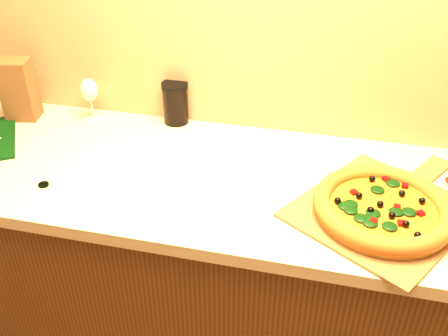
% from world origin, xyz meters
% --- Properties ---
extents(cabinet, '(2.80, 0.65, 0.86)m').
position_xyz_m(cabinet, '(0.00, 1.43, 0.43)').
color(cabinet, '#48240F').
rests_on(cabinet, ground).
extents(countertop, '(2.84, 0.68, 0.04)m').
position_xyz_m(countertop, '(0.00, 1.43, 0.88)').
color(countertop, '#BCB093').
rests_on(countertop, cabinet).
extents(pizza_peel, '(0.57, 0.63, 0.01)m').
position_xyz_m(pizza_peel, '(0.37, 1.36, 0.90)').
color(pizza_peel, brown).
rests_on(pizza_peel, countertop).
extents(pizza, '(0.38, 0.38, 0.05)m').
position_xyz_m(pizza, '(0.36, 1.32, 0.93)').
color(pizza, '#B4752D').
rests_on(pizza, pizza_peel).
extents(bottle_cap, '(0.04, 0.04, 0.01)m').
position_xyz_m(bottle_cap, '(-0.62, 1.25, 0.90)').
color(bottle_cap, black).
rests_on(bottle_cap, countertop).
extents(wine_glass, '(0.06, 0.06, 0.16)m').
position_xyz_m(wine_glass, '(-0.66, 1.68, 1.01)').
color(wine_glass, silver).
rests_on(wine_glass, countertop).
extents(paper_bag, '(0.13, 0.11, 0.22)m').
position_xyz_m(paper_bag, '(-0.91, 1.63, 1.01)').
color(paper_bag, brown).
rests_on(paper_bag, countertop).
extents(dark_jar, '(0.09, 0.09, 0.15)m').
position_xyz_m(dark_jar, '(-0.35, 1.73, 0.98)').
color(dark_jar, black).
rests_on(dark_jar, countertop).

